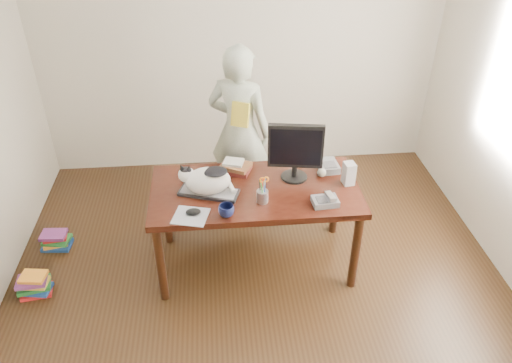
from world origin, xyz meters
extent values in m
plane|color=black|center=(0.00, 0.00, 0.00)|extent=(4.50, 4.50, 0.00)
plane|color=silver|center=(0.00, 2.25, 1.35)|extent=(4.00, 0.00, 4.00)
cube|color=black|center=(0.00, 0.60, 0.72)|extent=(1.60, 0.80, 0.05)
cylinder|color=black|center=(-0.74, 0.26, 0.35)|extent=(0.07, 0.07, 0.70)
cylinder|color=black|center=(0.74, 0.26, 0.35)|extent=(0.07, 0.07, 0.70)
cylinder|color=black|center=(-0.74, 0.94, 0.35)|extent=(0.07, 0.07, 0.70)
cylinder|color=black|center=(0.74, 0.94, 0.35)|extent=(0.07, 0.07, 0.70)
cube|color=black|center=(0.00, 0.96, 0.40)|extent=(1.45, 0.03, 0.50)
cube|color=black|center=(-0.36, 0.57, 0.76)|extent=(0.48, 0.30, 0.02)
cube|color=#9E9EA3|center=(-0.36, 0.57, 0.77)|extent=(0.44, 0.26, 0.00)
ellipsoid|color=white|center=(-0.36, 0.57, 0.87)|extent=(0.39, 0.30, 0.21)
ellipsoid|color=white|center=(-0.51, 0.60, 0.91)|extent=(0.15, 0.15, 0.12)
ellipsoid|color=black|center=(-0.51, 0.60, 0.95)|extent=(0.11, 0.10, 0.04)
cone|color=black|center=(-0.54, 0.60, 0.98)|extent=(0.07, 0.06, 0.07)
cone|color=black|center=(-0.49, 0.58, 0.98)|extent=(0.07, 0.07, 0.07)
ellipsoid|color=black|center=(-0.30, 0.55, 0.96)|extent=(0.21, 0.19, 0.04)
cylinder|color=white|center=(-0.18, 0.56, 0.80)|extent=(0.06, 0.15, 0.05)
cylinder|color=black|center=(0.32, 0.73, 0.76)|extent=(0.24, 0.24, 0.02)
cylinder|color=black|center=(0.32, 0.73, 0.81)|extent=(0.05, 0.05, 0.09)
cube|color=black|center=(0.32, 0.71, 1.05)|extent=(0.42, 0.11, 0.36)
cube|color=black|center=(0.31, 0.68, 1.05)|extent=(0.38, 0.07, 0.30)
cylinder|color=#9B9CA1|center=(0.04, 0.43, 0.80)|extent=(0.10, 0.10, 0.09)
cylinder|color=black|center=(0.02, 0.44, 0.88)|extent=(0.02, 0.04, 0.14)
cylinder|color=#0B39A7|center=(0.05, 0.42, 0.88)|extent=(0.02, 0.04, 0.14)
cylinder|color=red|center=(0.03, 0.45, 0.88)|extent=(0.01, 0.04, 0.14)
cylinder|color=#1C8C27|center=(0.03, 0.41, 0.88)|extent=(0.02, 0.03, 0.14)
cylinder|color=#BABABF|center=(0.04, 0.43, 0.89)|extent=(0.02, 0.02, 0.11)
cylinder|color=#BABABF|center=(0.05, 0.43, 0.89)|extent=(0.01, 0.02, 0.11)
torus|color=orange|center=(0.03, 0.42, 0.94)|extent=(0.05, 0.02, 0.04)
torus|color=orange|center=(0.06, 0.43, 0.94)|extent=(0.05, 0.02, 0.04)
cube|color=#B4B9C1|center=(-0.49, 0.30, 0.75)|extent=(0.29, 0.27, 0.01)
ellipsoid|color=black|center=(-0.47, 0.32, 0.77)|extent=(0.12, 0.09, 0.04)
imported|color=black|center=(-0.24, 0.28, 0.79)|extent=(0.16, 0.16, 0.09)
cube|color=#5E5E62|center=(0.49, 0.36, 0.77)|extent=(0.20, 0.15, 0.05)
cube|color=#454548|center=(0.46, 0.35, 0.80)|extent=(0.08, 0.10, 0.01)
cube|color=#BABABF|center=(0.53, 0.37, 0.81)|extent=(0.06, 0.16, 0.05)
cube|color=#A2A1A4|center=(0.72, 0.61, 0.84)|extent=(0.09, 0.10, 0.18)
sphere|color=beige|center=(0.54, 0.72, 0.78)|extent=(0.07, 0.07, 0.07)
cube|color=#451312|center=(-0.14, 0.87, 0.77)|extent=(0.29, 0.25, 0.04)
cube|color=brown|center=(-0.13, 0.86, 0.81)|extent=(0.27, 0.25, 0.03)
cube|color=silver|center=(-0.15, 0.87, 0.83)|extent=(0.18, 0.16, 0.02)
cube|color=#5E5E62|center=(0.61, 0.83, 0.78)|extent=(0.17, 0.21, 0.06)
cube|color=#454548|center=(0.62, 0.80, 0.81)|extent=(0.11, 0.11, 0.01)
imported|color=silver|center=(-0.07, 1.45, 0.80)|extent=(0.69, 0.59, 1.60)
cube|color=gold|center=(-0.07, 1.28, 1.05)|extent=(0.18, 0.15, 0.21)
cube|color=red|center=(-1.75, 0.40, 0.01)|extent=(0.25, 0.19, 0.03)
cube|color=navy|center=(-1.74, 0.39, 0.04)|extent=(0.23, 0.18, 0.03)
cube|color=#22722C|center=(-1.76, 0.41, 0.08)|extent=(0.27, 0.22, 0.03)
cube|color=gold|center=(-1.75, 0.40, 0.11)|extent=(0.21, 0.16, 0.03)
cube|color=#733078|center=(-1.76, 0.39, 0.14)|extent=(0.23, 0.17, 0.03)
cube|color=orange|center=(-1.74, 0.41, 0.17)|extent=(0.21, 0.17, 0.03)
cube|color=navy|center=(-1.72, 0.95, 0.02)|extent=(0.25, 0.19, 0.03)
cube|color=orange|center=(-1.73, 0.96, 0.05)|extent=(0.22, 0.19, 0.03)
cube|color=#22722C|center=(-1.71, 0.94, 0.08)|extent=(0.24, 0.19, 0.03)
cube|color=red|center=(-1.72, 0.96, 0.11)|extent=(0.21, 0.16, 0.03)
cube|color=#733078|center=(-1.73, 0.94, 0.14)|extent=(0.22, 0.17, 0.03)
camera|label=1|loc=(-0.28, -2.53, 2.92)|focal=35.00mm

